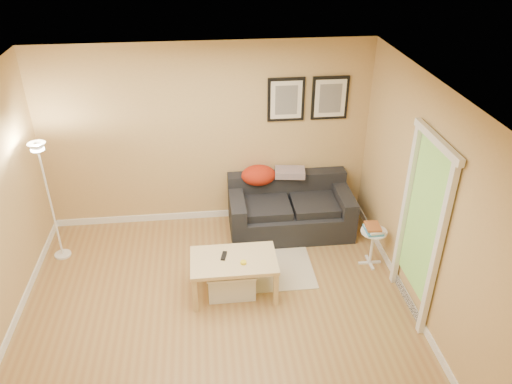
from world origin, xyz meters
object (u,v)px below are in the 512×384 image
at_px(sofa, 290,207).
at_px(coffee_table, 234,276).
at_px(floor_lamp, 51,206).
at_px(book_stack, 373,228).
at_px(side_table, 372,247).
at_px(storage_bin, 231,280).

distance_m(sofa, coffee_table, 1.54).
relative_size(sofa, coffee_table, 1.70).
bearing_deg(floor_lamp, book_stack, -8.75).
xyz_separation_m(sofa, coffee_table, (-0.89, -1.25, -0.12)).
xyz_separation_m(side_table, floor_lamp, (-4.02, 0.62, 0.52)).
distance_m(coffee_table, floor_lamp, 2.49).
relative_size(coffee_table, floor_lamp, 0.61).
bearing_deg(storage_bin, book_stack, 11.05).
height_order(storage_bin, floor_lamp, floor_lamp).
bearing_deg(coffee_table, floor_lamp, 177.90).
bearing_deg(side_table, sofa, 135.75).
relative_size(side_table, floor_lamp, 0.31).
bearing_deg(sofa, side_table, -44.25).
bearing_deg(sofa, floor_lamp, -175.09).
relative_size(book_stack, floor_lamp, 0.16).
bearing_deg(book_stack, coffee_table, -162.84).
bearing_deg(floor_lamp, side_table, -8.74).
bearing_deg(sofa, storage_bin, -126.63).
distance_m(book_stack, floor_lamp, 4.06).
height_order(coffee_table, storage_bin, coffee_table).
bearing_deg(sofa, book_stack, -44.60).
distance_m(side_table, book_stack, 0.30).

